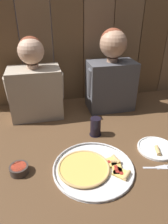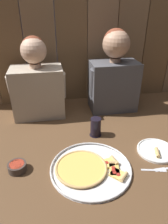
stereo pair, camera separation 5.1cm
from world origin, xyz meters
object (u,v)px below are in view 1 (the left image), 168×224
object	(u,v)px
diner_left	(35,84)
dipping_bowl	(19,169)
pizza_tray	(91,168)
dinner_plate	(156,148)
drinking_glass	(96,127)
diner_right	(111,74)

from	to	relation	value
diner_left	dipping_bowl	bearing A→B (deg)	-100.76
pizza_tray	dinner_plate	distance (m)	0.42
pizza_tray	dipping_bowl	bearing A→B (deg)	170.78
drinking_glass	diner_left	bearing A→B (deg)	135.38
dinner_plate	dipping_bowl	size ratio (longest dim) A/B	2.30
dinner_plate	dipping_bowl	xyz separation A→B (m)	(-0.78, -0.01, 0.01)
pizza_tray	dipping_bowl	distance (m)	0.37
drinking_glass	diner_right	world-z (taller)	diner_right
dinner_plate	diner_right	world-z (taller)	diner_right
dinner_plate	diner_right	distance (m)	0.65
pizza_tray	dipping_bowl	xyz separation A→B (m)	(-0.36, 0.06, 0.01)
dipping_bowl	diner_left	world-z (taller)	diner_left
pizza_tray	diner_left	size ratio (longest dim) A/B	0.74
dinner_plate	diner_left	world-z (taller)	diner_left
pizza_tray	dinner_plate	size ratio (longest dim) A/B	1.92
pizza_tray	diner_right	bearing A→B (deg)	63.62
dipping_bowl	diner_left	distance (m)	0.64
dipping_bowl	diner_left	xyz separation A→B (m)	(0.11, 0.59, 0.23)
pizza_tray	diner_right	size ratio (longest dim) A/B	0.70
pizza_tray	drinking_glass	distance (m)	0.32
pizza_tray	dipping_bowl	world-z (taller)	dipping_bowl
pizza_tray	diner_right	world-z (taller)	diner_right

